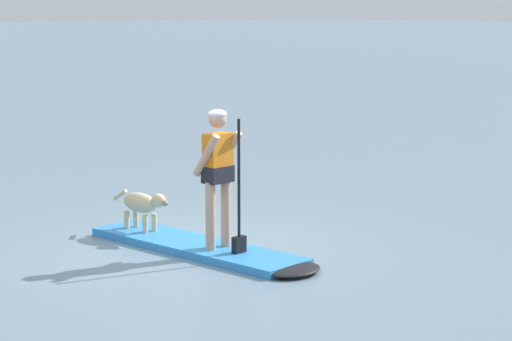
# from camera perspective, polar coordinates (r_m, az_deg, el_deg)

# --- Properties ---
(ground_plane) EXTENTS (400.00, 400.00, 0.00)m
(ground_plane) POSITION_cam_1_polar(r_m,az_deg,el_deg) (12.12, -3.56, -4.72)
(ground_plane) COLOR slate
(paddleboard) EXTENTS (3.51, 1.10, 0.10)m
(paddleboard) POSITION_cam_1_polar(r_m,az_deg,el_deg) (11.95, -2.80, -4.67)
(paddleboard) COLOR #338CD8
(paddleboard) RESTS_ON ground_plane
(person_paddler) EXTENTS (0.63, 0.51, 1.69)m
(person_paddler) POSITION_cam_1_polar(r_m,az_deg,el_deg) (11.61, -2.21, 0.11)
(person_paddler) COLOR tan
(person_paddler) RESTS_ON paddleboard
(dog) EXTENTS (1.08, 0.28, 0.53)m
(dog) POSITION_cam_1_polar(r_m,az_deg,el_deg) (12.74, -6.69, -1.97)
(dog) COLOR #CCB78C
(dog) RESTS_ON paddleboard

